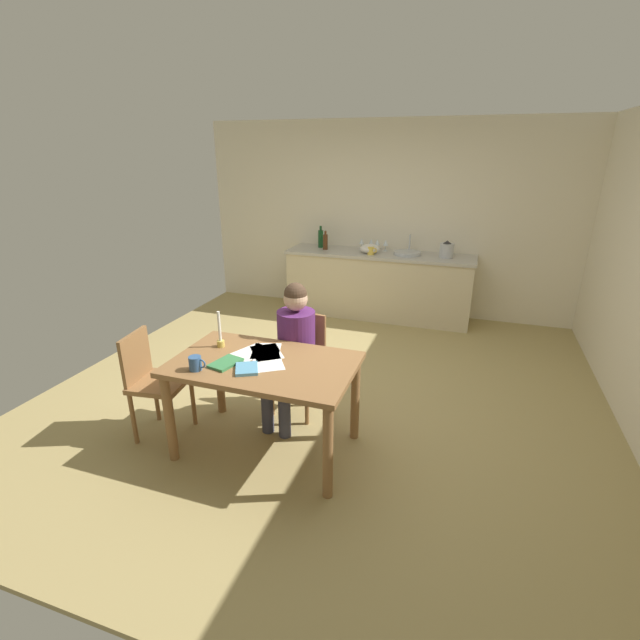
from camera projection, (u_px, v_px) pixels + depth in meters
ground_plane at (329, 391)px, 4.43m from camera, size 5.20×5.20×0.04m
wall_back at (386, 219)px, 6.27m from camera, size 5.20×0.12×2.60m
kitchen_counter at (378, 285)px, 6.25m from camera, size 2.53×0.64×0.90m
dining_table at (264, 375)px, 3.34m from camera, size 1.35×0.83×0.75m
chair_at_table at (301, 358)px, 3.96m from camera, size 0.44×0.44×0.87m
person_seated at (293, 344)px, 3.76m from camera, size 0.36×0.61×1.19m
chair_side_empty at (153, 379)px, 3.58m from camera, size 0.45×0.45×0.88m
coffee_mug at (196, 363)px, 3.16m from camera, size 0.13×0.09×0.10m
candlestick at (220, 337)px, 3.53m from camera, size 0.06×0.06×0.29m
book_magazine at (226, 363)px, 3.26m from camera, size 0.20×0.26×0.02m
book_cookery at (247, 369)px, 3.17m from camera, size 0.22×0.24×0.02m
paper_letter at (266, 351)px, 3.47m from camera, size 0.29×0.35×0.00m
paper_bill at (267, 352)px, 3.45m from camera, size 0.35×0.36×0.00m
paper_envelope at (252, 352)px, 3.45m from camera, size 0.31×0.35×0.00m
paper_receipt at (268, 362)px, 3.29m from camera, size 0.34×0.36×0.00m
sink_unit at (407, 253)px, 5.97m from camera, size 0.36×0.36×0.24m
bottle_oil at (321, 238)px, 6.39m from camera, size 0.07×0.07×0.30m
bottle_vinegar at (325, 242)px, 6.26m from camera, size 0.07×0.07×0.26m
mixing_bowl at (370, 249)px, 6.05m from camera, size 0.27×0.27×0.12m
stovetop_kettle at (447, 250)px, 5.79m from camera, size 0.18×0.18×0.22m
wine_glass_near_sink at (386, 243)px, 6.17m from camera, size 0.07×0.07×0.15m
wine_glass_by_kettle at (377, 242)px, 6.21m from camera, size 0.07×0.07×0.15m
wine_glass_back_left at (371, 242)px, 6.23m from camera, size 0.07×0.07×0.15m
wine_glass_back_right at (362, 242)px, 6.27m from camera, size 0.07×0.07×0.15m
teacup_on_counter at (371, 251)px, 5.97m from camera, size 0.13×0.08×0.11m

